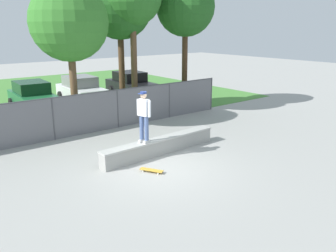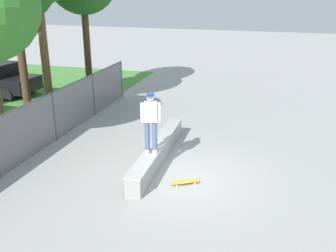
{
  "view_description": "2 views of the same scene",
  "coord_description": "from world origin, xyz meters",
  "px_view_note": "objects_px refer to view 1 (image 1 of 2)",
  "views": [
    {
      "loc": [
        -6.58,
        -8.81,
        4.6
      ],
      "look_at": [
        0.79,
        0.51,
        1.25
      ],
      "focal_mm": 37.59,
      "sensor_mm": 36.0,
      "label": 1
    },
    {
      "loc": [
        -9.99,
        -2.42,
        5.36
      ],
      "look_at": [
        1.06,
        0.84,
        1.18
      ],
      "focal_mm": 41.59,
      "sensor_mm": 36.0,
      "label": 2
    }
  ],
  "objects_px": {
    "concrete_ledge": "(160,146)",
    "tree_near_right": "(120,7)",
    "car_black": "(131,84)",
    "tree_far": "(185,8)",
    "car_green": "(33,96)",
    "skateboard": "(151,170)",
    "car_white": "(81,89)",
    "skateboarder": "(144,114)",
    "tree_near_left": "(69,23)"
  },
  "relations": [
    {
      "from": "skateboard",
      "to": "tree_near_left",
      "type": "xyz_separation_m",
      "value": [
        0.21,
        6.24,
        4.7
      ]
    },
    {
      "from": "tree_near_left",
      "to": "tree_near_right",
      "type": "relative_size",
      "value": 0.89
    },
    {
      "from": "tree_near_right",
      "to": "car_black",
      "type": "relative_size",
      "value": 1.7
    },
    {
      "from": "tree_far",
      "to": "car_white",
      "type": "bearing_deg",
      "value": 129.52
    },
    {
      "from": "tree_near_right",
      "to": "skateboard",
      "type": "bearing_deg",
      "value": -115.13
    },
    {
      "from": "skateboarder",
      "to": "car_black",
      "type": "height_order",
      "value": "skateboarder"
    },
    {
      "from": "concrete_ledge",
      "to": "tree_far",
      "type": "relative_size",
      "value": 0.69
    },
    {
      "from": "car_black",
      "to": "tree_near_right",
      "type": "bearing_deg",
      "value": -127.44
    },
    {
      "from": "tree_near_right",
      "to": "tree_far",
      "type": "height_order",
      "value": "tree_far"
    },
    {
      "from": "tree_near_left",
      "to": "car_white",
      "type": "bearing_deg",
      "value": 62.79
    },
    {
      "from": "car_black",
      "to": "tree_near_left",
      "type": "bearing_deg",
      "value": -139.96
    },
    {
      "from": "skateboarder",
      "to": "skateboard",
      "type": "height_order",
      "value": "skateboarder"
    },
    {
      "from": "skateboard",
      "to": "car_black",
      "type": "bearing_deg",
      "value": 60.28
    },
    {
      "from": "concrete_ledge",
      "to": "car_white",
      "type": "distance_m",
      "value": 10.61
    },
    {
      "from": "concrete_ledge",
      "to": "skateboard",
      "type": "height_order",
      "value": "concrete_ledge"
    },
    {
      "from": "concrete_ledge",
      "to": "tree_near_right",
      "type": "relative_size",
      "value": 0.69
    },
    {
      "from": "concrete_ledge",
      "to": "tree_near_right",
      "type": "xyz_separation_m",
      "value": [
        2.29,
        6.43,
        5.26
      ]
    },
    {
      "from": "car_black",
      "to": "skateboard",
      "type": "bearing_deg",
      "value": -119.72
    },
    {
      "from": "skateboard",
      "to": "tree_far",
      "type": "height_order",
      "value": "tree_far"
    },
    {
      "from": "skateboard",
      "to": "car_green",
      "type": "relative_size",
      "value": 0.19
    },
    {
      "from": "skateboard",
      "to": "car_green",
      "type": "bearing_deg",
      "value": 90.5
    },
    {
      "from": "car_white",
      "to": "tree_far",
      "type": "bearing_deg",
      "value": -50.48
    },
    {
      "from": "concrete_ledge",
      "to": "tree_far",
      "type": "xyz_separation_m",
      "value": [
        5.87,
        5.41,
        5.32
      ]
    },
    {
      "from": "tree_near_left",
      "to": "car_green",
      "type": "relative_size",
      "value": 1.52
    },
    {
      "from": "tree_near_left",
      "to": "car_green",
      "type": "height_order",
      "value": "tree_near_left"
    },
    {
      "from": "tree_near_left",
      "to": "skateboarder",
      "type": "bearing_deg",
      "value": -86.07
    },
    {
      "from": "car_green",
      "to": "car_white",
      "type": "relative_size",
      "value": 1.0
    },
    {
      "from": "tree_near_right",
      "to": "car_black",
      "type": "xyz_separation_m",
      "value": [
        3.06,
        3.99,
        -4.73
      ]
    },
    {
      "from": "concrete_ledge",
      "to": "tree_far",
      "type": "bearing_deg",
      "value": 42.67
    },
    {
      "from": "tree_near_right",
      "to": "tree_far",
      "type": "bearing_deg",
      "value": -15.91
    },
    {
      "from": "tree_far",
      "to": "car_black",
      "type": "xyz_separation_m",
      "value": [
        -0.52,
        5.01,
        -4.79
      ]
    },
    {
      "from": "tree_far",
      "to": "concrete_ledge",
      "type": "bearing_deg",
      "value": -137.33
    },
    {
      "from": "skateboarder",
      "to": "car_green",
      "type": "xyz_separation_m",
      "value": [
        -0.66,
        10.1,
        -0.8
      ]
    },
    {
      "from": "tree_far",
      "to": "car_black",
      "type": "bearing_deg",
      "value": 95.88
    },
    {
      "from": "car_white",
      "to": "car_black",
      "type": "distance_m",
      "value": 3.64
    },
    {
      "from": "skateboarder",
      "to": "car_black",
      "type": "xyz_separation_m",
      "value": [
        6.09,
        10.46,
        -0.8
      ]
    },
    {
      "from": "car_black",
      "to": "tree_far",
      "type": "bearing_deg",
      "value": -84.12
    },
    {
      "from": "tree_far",
      "to": "car_white",
      "type": "distance_m",
      "value": 8.1
    },
    {
      "from": "skateboard",
      "to": "car_white",
      "type": "height_order",
      "value": "car_white"
    },
    {
      "from": "skateboarder",
      "to": "tree_far",
      "type": "height_order",
      "value": "tree_far"
    },
    {
      "from": "car_black",
      "to": "concrete_ledge",
      "type": "bearing_deg",
      "value": -117.18
    },
    {
      "from": "concrete_ledge",
      "to": "tree_far",
      "type": "height_order",
      "value": "tree_far"
    },
    {
      "from": "tree_near_left",
      "to": "car_white",
      "type": "relative_size",
      "value": 1.52
    },
    {
      "from": "concrete_ledge",
      "to": "car_white",
      "type": "relative_size",
      "value": 1.18
    },
    {
      "from": "concrete_ledge",
      "to": "car_green",
      "type": "relative_size",
      "value": 1.18
    },
    {
      "from": "tree_near_right",
      "to": "car_white",
      "type": "bearing_deg",
      "value": 98.27
    },
    {
      "from": "concrete_ledge",
      "to": "car_black",
      "type": "xyz_separation_m",
      "value": [
        5.35,
        10.42,
        0.53
      ]
    },
    {
      "from": "skateboard",
      "to": "tree_near_left",
      "type": "distance_m",
      "value": 7.82
    },
    {
      "from": "car_green",
      "to": "car_black",
      "type": "distance_m",
      "value": 6.76
    },
    {
      "from": "tree_near_right",
      "to": "tree_far",
      "type": "distance_m",
      "value": 3.72
    }
  ]
}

